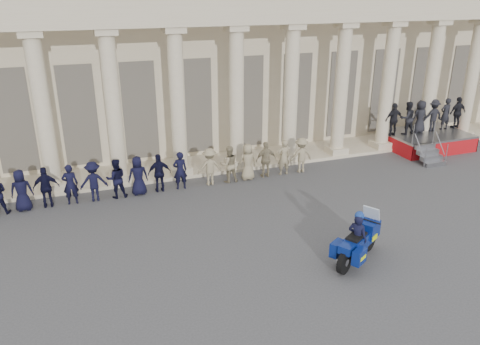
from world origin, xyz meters
name	(u,v)px	position (x,y,z in m)	size (l,w,h in m)	color
ground	(285,263)	(0.00, 0.00, 0.00)	(90.00, 90.00, 0.00)	#3E3E40
building	(172,51)	(0.00, 14.74, 4.52)	(40.00, 12.50, 9.00)	#C5B493
officer_rank	(134,176)	(-3.50, 6.61, 0.79)	(15.77, 0.60, 1.59)	black
reviewing_stand	(426,122)	(11.34, 7.53, 1.36)	(4.97, 3.91, 2.46)	gray
motorcycle	(359,241)	(2.10, -0.59, 0.66)	(2.12, 1.59, 1.53)	black
rider	(357,237)	(1.99, -0.66, 0.85)	(0.63, 0.70, 1.70)	black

